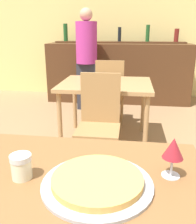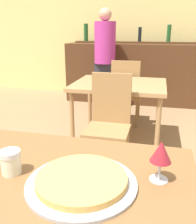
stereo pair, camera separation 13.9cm
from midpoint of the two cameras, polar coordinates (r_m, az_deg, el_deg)
The scene contains 11 objects.
wall_back at distance 5.17m, azimuth 4.41°, elevation 19.34°, with size 8.00×0.05×2.80m.
dining_table_near at distance 1.02m, azimuth -12.75°, elevation -19.68°, with size 1.13×0.81×0.77m.
dining_table_far at distance 2.89m, azimuth 0.40°, elevation 5.19°, with size 1.03×0.85×0.73m.
bar_counter at distance 4.73m, azimuth 3.78°, elevation 8.89°, with size 2.60×0.56×1.07m.
bar_back_shelf at distance 4.81m, azimuth 3.93°, elevation 16.12°, with size 2.39×0.24×0.34m.
chair_far_side_front at distance 2.37m, azimuth -1.41°, elevation -1.19°, with size 0.40×0.40×0.92m.
chair_far_side_back at distance 3.49m, azimuth 1.62°, elevation 5.22°, with size 0.40×0.40×0.92m.
pizza_tray at distance 0.93m, azimuth -4.58°, elevation -15.64°, with size 0.40×0.40×0.04m.
cheese_shaker at distance 1.02m, azimuth -20.98°, elevation -11.62°, with size 0.08×0.08×0.10m.
person_standing at distance 4.17m, azimuth -3.58°, elevation 12.46°, with size 0.34×0.34×1.63m.
wine_glass at distance 0.96m, azimuth 12.87°, elevation -8.42°, with size 0.08×0.08×0.16m.
Camera 1 is at (0.25, -0.76, 1.30)m, focal length 40.00 mm.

